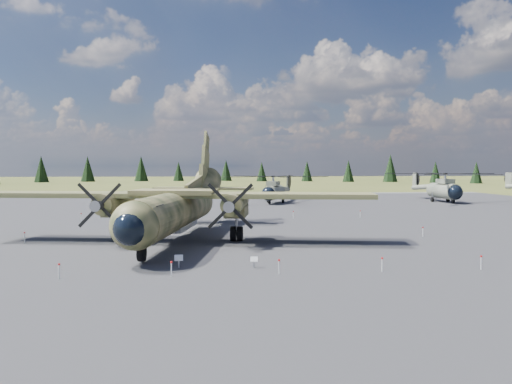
{
  "coord_description": "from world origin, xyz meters",
  "views": [
    {
      "loc": [
        -2.06,
        -41.07,
        6.11
      ],
      "look_at": [
        2.23,
        2.0,
        3.84
      ],
      "focal_mm": 35.0,
      "sensor_mm": 36.0,
      "label": 1
    }
  ],
  "objects": [
    {
      "name": "ground",
      "position": [
        0.0,
        0.0,
        0.0
      ],
      "size": [
        500.0,
        500.0,
        0.0
      ],
      "primitive_type": "plane",
      "color": "brown",
      "rests_on": "ground"
    },
    {
      "name": "treeline",
      "position": [
        -8.1,
        -0.32,
        4.73
      ],
      "size": [
        332.25,
        332.93,
        11.0
      ],
      "color": "black",
      "rests_on": "ground"
    },
    {
      "name": "info_placard_left",
      "position": [
        -3.73,
        -11.24,
        0.53
      ],
      "size": [
        0.52,
        0.24,
        0.8
      ],
      "rotation": [
        0.0,
        0.0,
        0.05
      ],
      "color": "gray",
      "rests_on": "ground"
    },
    {
      "name": "helicopter_near",
      "position": [
        8.95,
        39.66,
        3.2
      ],
      "size": [
        23.12,
        23.12,
        4.52
      ],
      "rotation": [
        0.0,
        0.0,
        -0.38
      ],
      "color": "slate",
      "rests_on": "ground"
    },
    {
      "name": "info_placard_right",
      "position": [
        0.76,
        -11.64,
        0.46
      ],
      "size": [
        0.47,
        0.28,
        0.69
      ],
      "rotation": [
        0.0,
        0.0,
        -0.23
      ],
      "color": "gray",
      "rests_on": "ground"
    },
    {
      "name": "transport_plane",
      "position": [
        -4.37,
        0.64,
        3.01
      ],
      "size": [
        31.83,
        28.65,
        10.49
      ],
      "rotation": [
        0.0,
        0.0,
        -0.17
      ],
      "color": "#343C20",
      "rests_on": "ground"
    },
    {
      "name": "helicopter_mid",
      "position": [
        37.46,
        38.7,
        3.5
      ],
      "size": [
        19.66,
        23.06,
        4.94
      ],
      "rotation": [
        0.0,
        0.0,
        0.01
      ],
      "color": "slate",
      "rests_on": "ground"
    },
    {
      "name": "apron",
      "position": [
        0.0,
        10.0,
        0.0
      ],
      "size": [
        120.0,
        120.0,
        0.04
      ],
      "primitive_type": "cube",
      "color": "slate",
      "rests_on": "ground"
    },
    {
      "name": "barrier_fence",
      "position": [
        -0.46,
        -0.08,
        0.51
      ],
      "size": [
        33.12,
        29.62,
        0.85
      ],
      "color": "silver",
      "rests_on": "ground"
    }
  ]
}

